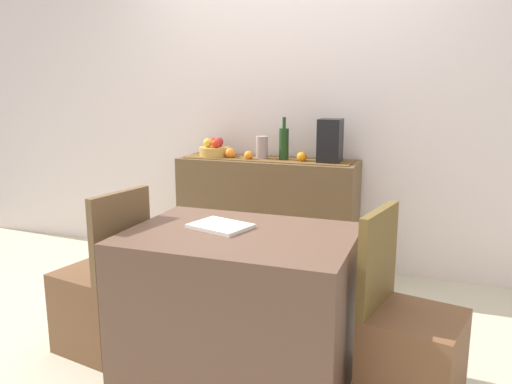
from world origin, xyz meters
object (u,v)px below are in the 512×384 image
Objects in this scene: open_book at (221,226)px; fruit_bowl at (215,151)px; wine_bottle at (284,143)px; chair_near_window at (103,302)px; ceramic_vase at (262,148)px; dining_table at (240,305)px; sideboard_console at (268,216)px; coffee_maker at (330,141)px; chair_by_corner at (409,353)px.

fruit_bowl is at bearing 131.68° from open_book.
chair_near_window is at bearing -112.01° from wine_bottle.
ceramic_vase is 1.61m from dining_table.
wine_bottle reaches higher than ceramic_vase.
ceramic_vase is (-0.05, 0.00, 0.53)m from sideboard_console.
coffee_maker reaches higher than sideboard_console.
chair_by_corner is (0.93, -0.05, -0.48)m from open_book.
coffee_maker reaches higher than chair_by_corner.
wine_bottle reaches higher than chair_by_corner.
sideboard_console is 4.25× the size of wine_bottle.
coffee_maker is at bearing 115.14° from chair_by_corner.
wine_bottle is at bearing 110.35° from open_book.
wine_bottle is 0.29× the size of dining_table.
fruit_bowl is 0.57m from wine_bottle.
wine_bottle is 1.14× the size of open_book.
dining_table is (0.78, -1.45, -0.55)m from fruit_bowl.
dining_table is at bearing -74.89° from ceramic_vase.
fruit_bowl is 0.92m from coffee_maker.
ceramic_vase is at bearing 117.30° from open_book.
open_book is at bearing -79.08° from ceramic_vase.
dining_table is (0.34, -1.45, -0.07)m from sideboard_console.
open_book is 0.84m from chair_near_window.
chair_by_corner is (1.02, -1.44, -0.74)m from wine_bottle.
fruit_bowl is at bearing 118.38° from dining_table.
wine_bottle is 0.18m from ceramic_vase.
chair_near_window is at bearing -107.64° from sideboard_console.
open_book is 1.05m from chair_by_corner.
wine_bottle is (0.56, 0.00, 0.08)m from fruit_bowl.
wine_bottle is 1.02× the size of coffee_maker.
sideboard_console is 1.53m from chair_near_window.
ceramic_vase is 1.44m from open_book.
sideboard_console is at bearing 72.36° from chair_near_window.
wine_bottle reaches higher than fruit_bowl.
fruit_bowl is 0.22× the size of dining_table.
coffee_maker is 1.82× the size of ceramic_vase.
chair_by_corner reaches higher than sideboard_console.
chair_near_window is (-0.68, -0.05, -0.48)m from open_book.
wine_bottle reaches higher than dining_table.
wine_bottle is 1.92m from chair_by_corner.
chair_near_window is (-0.41, -1.45, -0.70)m from ceramic_vase.
coffee_maker is (0.35, 0.00, 0.03)m from wine_bottle.
chair_by_corner is at bearing 0.26° from dining_table.
coffee_maker reaches higher than dining_table.
fruit_bowl is at bearing 180.00° from wine_bottle.
chair_near_window is 1.61m from chair_by_corner.
chair_near_window is (-0.93, -1.45, -0.77)m from coffee_maker.
coffee_maker is 1.45m from open_book.
wine_bottle is at bearing 125.31° from chair_by_corner.
ceramic_vase is at bearing 180.00° from sideboard_console.
dining_table is (0.22, -1.45, -0.63)m from wine_bottle.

